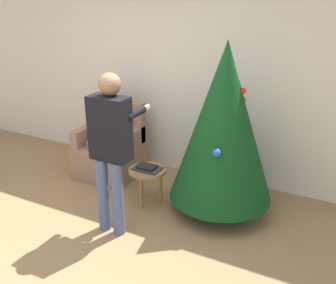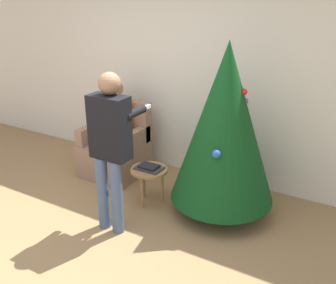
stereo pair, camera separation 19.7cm
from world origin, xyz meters
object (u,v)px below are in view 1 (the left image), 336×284
armchair (111,150)px  person_standing (111,142)px  side_stool (147,174)px  christmas_tree (224,123)px  person_seated (108,126)px

armchair → person_standing: person_standing is taller
armchair → person_standing: 1.45m
person_standing → side_stool: (0.05, 0.60, -0.61)m
christmas_tree → side_stool: (-0.80, -0.23, -0.67)m
armchair → person_standing: (0.77, -1.05, 0.64)m
side_stool → person_standing: bearing=-94.4°
christmas_tree → side_stool: christmas_tree is taller
person_seated → person_standing: size_ratio=0.77×
person_standing → side_stool: 0.86m
armchair → person_standing: size_ratio=0.59×
armchair → person_standing: bearing=-53.9°
christmas_tree → side_stool: size_ratio=4.40×
person_seated → person_standing: (0.77, -1.02, 0.29)m
christmas_tree → side_stool: bearing=-163.6°
person_seated → side_stool: size_ratio=2.91×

